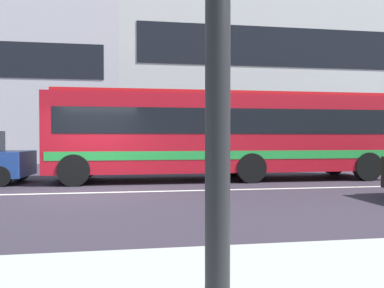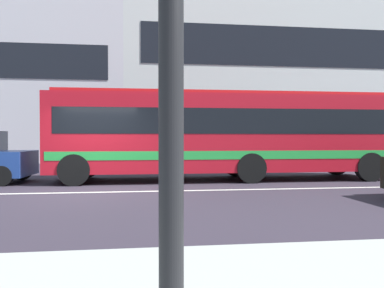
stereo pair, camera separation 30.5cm
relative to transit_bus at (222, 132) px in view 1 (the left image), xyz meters
The scene contains 4 objects.
ground_plane 5.29m from the transit_bus, 149.12° to the right, with size 160.00×160.00×0.00m, color #322B37.
lane_centre_line 5.29m from the transit_bus, 149.12° to the right, with size 60.00×0.16×0.01m, color silver.
apartment_block_right 16.73m from the transit_bus, 57.05° to the left, with size 25.73×8.83×12.48m.
transit_bus is the anchor object (origin of this frame).
Camera 1 is at (1.33, -10.18, 1.53)m, focal length 33.79 mm.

